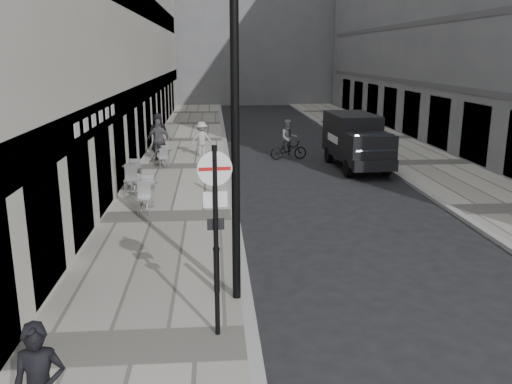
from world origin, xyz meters
TOP-DOWN VIEW (x-y plane):
  - sidewalk at (-2.00, 18.00)m, footprint 4.00×60.00m
  - far_sidewalk at (9.00, 18.00)m, footprint 4.00×60.00m
  - sign_post at (-0.60, 3.00)m, footprint 0.58×0.13m
  - lamppost at (-0.20, 4.47)m, footprint 0.29×0.29m
  - bollard_near at (-0.60, 4.77)m, footprint 0.12×0.12m
  - bollard_far at (-0.60, 12.95)m, footprint 0.13×0.13m
  - panel_van at (5.62, 17.52)m, footprint 2.06×5.06m
  - cyclist at (2.96, 19.79)m, footprint 1.83×0.82m
  - pedestrian_a at (-3.14, 19.39)m, footprint 1.13×0.50m
  - pedestrian_b at (-1.19, 20.31)m, footprint 1.13×0.72m
  - pedestrian_c at (-3.38, 21.62)m, footprint 1.05×0.78m
  - cafe_table_near at (-3.55, 13.82)m, footprint 0.80×1.82m
  - cafe_table_mid at (-2.80, 11.31)m, footprint 0.76×1.73m
  - cafe_table_far at (-2.80, 18.19)m, footprint 0.64×1.45m

SIDE VIEW (x-z plane):
  - sidewalk at x=-2.00m, z-range 0.00..0.12m
  - far_sidewalk at x=9.00m, z-range 0.00..0.12m
  - cafe_table_far at x=-2.80m, z-range 0.13..0.95m
  - bollard_near at x=-0.60m, z-range 0.12..1.06m
  - cafe_table_mid at x=-2.80m, z-range 0.13..1.11m
  - bollard_far at x=-0.60m, z-range 0.12..1.12m
  - cafe_table_near at x=-3.55m, z-range 0.13..1.16m
  - cyclist at x=2.96m, z-range -0.21..1.70m
  - pedestrian_b at x=-1.19m, z-range 0.12..1.79m
  - pedestrian_a at x=-3.14m, z-range 0.12..2.04m
  - pedestrian_c at x=-3.38m, z-range 0.12..2.08m
  - panel_van at x=5.62m, z-range 0.15..2.49m
  - sign_post at x=-0.60m, z-range 0.60..3.97m
  - lamppost at x=-0.20m, z-range 0.48..6.89m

